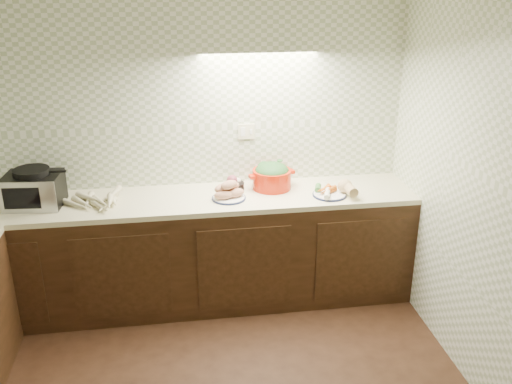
{
  "coord_description": "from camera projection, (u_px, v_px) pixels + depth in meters",
  "views": [
    {
      "loc": [
        -0.02,
        -2.52,
        2.56
      ],
      "look_at": [
        0.54,
        1.25,
        1.02
      ],
      "focal_mm": 40.0,
      "sensor_mm": 36.0,
      "label": 1
    }
  ],
  "objects": [
    {
      "name": "sweet_potato_plate",
      "position": [
        228.0,
        192.0,
        4.29
      ],
      "size": [
        0.26,
        0.26,
        0.15
      ],
      "rotation": [
        0.0,
        0.0,
        0.39
      ],
      "color": "#11183D",
      "rests_on": "counter"
    },
    {
      "name": "onion_bowl",
      "position": [
        234.0,
        184.0,
        4.46
      ],
      "size": [
        0.16,
        0.16,
        0.12
      ],
      "color": "black",
      "rests_on": "counter"
    },
    {
      "name": "dutch_oven",
      "position": [
        272.0,
        176.0,
        4.47
      ],
      "size": [
        0.38,
        0.37,
        0.21
      ],
      "rotation": [
        0.0,
        0.0,
        0.23
      ],
      "color": "red",
      "rests_on": "counter"
    },
    {
      "name": "veg_plate",
      "position": [
        336.0,
        189.0,
        4.36
      ],
      "size": [
        0.32,
        0.27,
        0.12
      ],
      "rotation": [
        0.0,
        0.0,
        -0.08
      ],
      "color": "#11183D",
      "rests_on": "counter"
    },
    {
      "name": "toaster_oven",
      "position": [
        34.0,
        189.0,
        4.14
      ],
      "size": [
        0.42,
        0.34,
        0.28
      ],
      "rotation": [
        0.0,
        0.0,
        -0.09
      ],
      "color": "black",
      "rests_on": "counter"
    },
    {
      "name": "room",
      "position": [
        181.0,
        177.0,
        2.66
      ],
      "size": [
        3.6,
        3.6,
        2.6
      ],
      "color": "black",
      "rests_on": "ground"
    },
    {
      "name": "parsnip_pile",
      "position": [
        93.0,
        203.0,
        4.15
      ],
      "size": [
        0.42,
        0.42,
        0.08
      ],
      "color": "beige",
      "rests_on": "counter"
    },
    {
      "name": "counter",
      "position": [
        79.0,
        318.0,
        3.63
      ],
      "size": [
        3.6,
        3.6,
        0.9
      ],
      "color": "black",
      "rests_on": "ground"
    }
  ]
}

